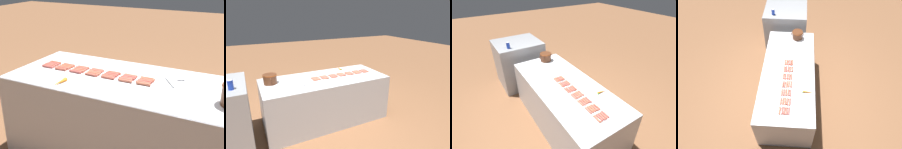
# 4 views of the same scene
# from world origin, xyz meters

# --- Properties ---
(griddle_counter) EXTENTS (0.94, 2.17, 0.82)m
(griddle_counter) POSITION_xyz_m (0.00, 0.00, 0.41)
(griddle_counter) COLOR #ADAFB5
(griddle_counter) RESTS_ON ground_plane
(hot_dog_0) EXTENTS (0.03, 0.13, 0.03)m
(hot_dog_0) POSITION_xyz_m (-0.07, -0.83, 0.84)
(hot_dog_0) COLOR #C16348
(hot_dog_0) RESTS_ON griddle_counter
(hot_dog_1) EXTENTS (0.03, 0.13, 0.03)m
(hot_dog_1) POSITION_xyz_m (-0.07, -0.66, 0.84)
(hot_dog_1) COLOR #CA634E
(hot_dog_1) RESTS_ON griddle_counter
(hot_dog_2) EXTENTS (0.03, 0.13, 0.03)m
(hot_dog_2) POSITION_xyz_m (-0.07, -0.50, 0.84)
(hot_dog_2) COLOR #C6664E
(hot_dog_2) RESTS_ON griddle_counter
(hot_dog_3) EXTENTS (0.03, 0.13, 0.03)m
(hot_dog_3) POSITION_xyz_m (-0.07, -0.34, 0.84)
(hot_dog_3) COLOR #CE6551
(hot_dog_3) RESTS_ON griddle_counter
(hot_dog_4) EXTENTS (0.03, 0.13, 0.03)m
(hot_dog_4) POSITION_xyz_m (-0.07, -0.16, 0.84)
(hot_dog_4) COLOR #CC5C47
(hot_dog_4) RESTS_ON griddle_counter
(hot_dog_5) EXTENTS (0.03, 0.13, 0.03)m
(hot_dog_5) POSITION_xyz_m (-0.07, 0.00, 0.84)
(hot_dog_5) COLOR #C9674C
(hot_dog_5) RESTS_ON griddle_counter
(hot_dog_6) EXTENTS (0.03, 0.13, 0.03)m
(hot_dog_6) POSITION_xyz_m (-0.07, 0.16, 0.84)
(hot_dog_6) COLOR #C2644A
(hot_dog_6) RESTS_ON griddle_counter
(hot_dog_7) EXTENTS (0.03, 0.13, 0.03)m
(hot_dog_7) POSITION_xyz_m (-0.03, -0.83, 0.84)
(hot_dog_7) COLOR #C5594F
(hot_dog_7) RESTS_ON griddle_counter
(hot_dog_8) EXTENTS (0.03, 0.13, 0.03)m
(hot_dog_8) POSITION_xyz_m (-0.03, -0.66, 0.84)
(hot_dog_8) COLOR #C86648
(hot_dog_8) RESTS_ON griddle_counter
(hot_dog_9) EXTENTS (0.03, 0.13, 0.03)m
(hot_dog_9) POSITION_xyz_m (-0.04, -0.50, 0.84)
(hot_dog_9) COLOR #C05E4D
(hot_dog_9) RESTS_ON griddle_counter
(hot_dog_10) EXTENTS (0.03, 0.13, 0.03)m
(hot_dog_10) POSITION_xyz_m (-0.04, -0.34, 0.84)
(hot_dog_10) COLOR #C7604F
(hot_dog_10) RESTS_ON griddle_counter
(hot_dog_11) EXTENTS (0.03, 0.13, 0.03)m
(hot_dog_11) POSITION_xyz_m (-0.04, -0.17, 0.84)
(hot_dog_11) COLOR #C25B4C
(hot_dog_11) RESTS_ON griddle_counter
(hot_dog_12) EXTENTS (0.03, 0.13, 0.03)m
(hot_dog_12) POSITION_xyz_m (-0.04, 0.00, 0.84)
(hot_dog_12) COLOR #CB5A50
(hot_dog_12) RESTS_ON griddle_counter
(hot_dog_13) EXTENTS (0.03, 0.13, 0.03)m
(hot_dog_13) POSITION_xyz_m (-0.03, 0.17, 0.84)
(hot_dog_13) COLOR #C56449
(hot_dog_13) RESTS_ON griddle_counter
(hot_dog_14) EXTENTS (0.03, 0.13, 0.03)m
(hot_dog_14) POSITION_xyz_m (-0.00, -0.83, 0.84)
(hot_dog_14) COLOR #C25E4E
(hot_dog_14) RESTS_ON griddle_counter
(hot_dog_15) EXTENTS (0.03, 0.13, 0.03)m
(hot_dog_15) POSITION_xyz_m (-0.00, -0.67, 0.84)
(hot_dog_15) COLOR #CC684B
(hot_dog_15) RESTS_ON griddle_counter
(hot_dog_16) EXTENTS (0.03, 0.13, 0.03)m
(hot_dog_16) POSITION_xyz_m (-0.00, -0.50, 0.84)
(hot_dog_16) COLOR #C86149
(hot_dog_16) RESTS_ON griddle_counter
(hot_dog_17) EXTENTS (0.03, 0.13, 0.03)m
(hot_dog_17) POSITION_xyz_m (-0.00, -0.33, 0.84)
(hot_dog_17) COLOR #C1674E
(hot_dog_17) RESTS_ON griddle_counter
(hot_dog_18) EXTENTS (0.03, 0.13, 0.03)m
(hot_dog_18) POSITION_xyz_m (0.00, -0.17, 0.84)
(hot_dog_18) COLOR #C9594B
(hot_dog_18) RESTS_ON griddle_counter
(hot_dog_19) EXTENTS (0.03, 0.13, 0.03)m
(hot_dog_19) POSITION_xyz_m (-0.00, 0.00, 0.84)
(hot_dog_19) COLOR #C65B4D
(hot_dog_19) RESTS_ON griddle_counter
(hot_dog_20) EXTENTS (0.03, 0.13, 0.03)m
(hot_dog_20) POSITION_xyz_m (-0.00, 0.16, 0.84)
(hot_dog_20) COLOR #C15A4A
(hot_dog_20) RESTS_ON griddle_counter
(hot_dog_21) EXTENTS (0.03, 0.13, 0.03)m
(hot_dog_21) POSITION_xyz_m (0.03, -0.83, 0.84)
(hot_dog_21) COLOR #C45C4A
(hot_dog_21) RESTS_ON griddle_counter
(hot_dog_22) EXTENTS (0.03, 0.13, 0.03)m
(hot_dog_22) POSITION_xyz_m (0.03, -0.67, 0.84)
(hot_dog_22) COLOR #C4614E
(hot_dog_22) RESTS_ON griddle_counter
(hot_dog_23) EXTENTS (0.03, 0.13, 0.03)m
(hot_dog_23) POSITION_xyz_m (0.04, -0.49, 0.84)
(hot_dog_23) COLOR #CC654E
(hot_dog_23) RESTS_ON griddle_counter
(hot_dog_24) EXTENTS (0.03, 0.13, 0.03)m
(hot_dog_24) POSITION_xyz_m (0.03, -0.33, 0.84)
(hot_dog_24) COLOR #C1674C
(hot_dog_24) RESTS_ON griddle_counter
(hot_dog_25) EXTENTS (0.03, 0.13, 0.03)m
(hot_dog_25) POSITION_xyz_m (0.03, -0.17, 0.84)
(hot_dog_25) COLOR #CE5F4B
(hot_dog_25) RESTS_ON griddle_counter
(hot_dog_26) EXTENTS (0.03, 0.13, 0.03)m
(hot_dog_26) POSITION_xyz_m (0.03, -0.00, 0.84)
(hot_dog_26) COLOR #CA6451
(hot_dog_26) RESTS_ON griddle_counter
(hot_dog_27) EXTENTS (0.03, 0.13, 0.03)m
(hot_dog_27) POSITION_xyz_m (0.04, 0.16, 0.84)
(hot_dog_27) COLOR #C45C4B
(hot_dog_27) RESTS_ON griddle_counter
(hot_dog_28) EXTENTS (0.03, 0.13, 0.03)m
(hot_dog_28) POSITION_xyz_m (0.07, -0.83, 0.84)
(hot_dog_28) COLOR #CD5A50
(hot_dog_28) RESTS_ON griddle_counter
(hot_dog_29) EXTENTS (0.03, 0.13, 0.03)m
(hot_dog_29) POSITION_xyz_m (0.07, -0.67, 0.84)
(hot_dog_29) COLOR #CB5C48
(hot_dog_29) RESTS_ON griddle_counter
(hot_dog_30) EXTENTS (0.03, 0.13, 0.03)m
(hot_dog_30) POSITION_xyz_m (0.07, -0.50, 0.84)
(hot_dog_30) COLOR #C65A50
(hot_dog_30) RESTS_ON griddle_counter
(hot_dog_31) EXTENTS (0.03, 0.13, 0.03)m
(hot_dog_31) POSITION_xyz_m (0.07, -0.33, 0.84)
(hot_dog_31) COLOR #CA604C
(hot_dog_31) RESTS_ON griddle_counter
(hot_dog_32) EXTENTS (0.03, 0.13, 0.03)m
(hot_dog_32) POSITION_xyz_m (0.07, -0.16, 0.84)
(hot_dog_32) COLOR #CA5F4C
(hot_dog_32) RESTS_ON griddle_counter
(hot_dog_33) EXTENTS (0.03, 0.13, 0.03)m
(hot_dog_33) POSITION_xyz_m (0.07, 0.01, 0.84)
(hot_dog_33) COLOR #C2654D
(hot_dog_33) RESTS_ON griddle_counter
(hot_dog_34) EXTENTS (0.03, 0.13, 0.03)m
(hot_dog_34) POSITION_xyz_m (0.07, 0.17, 0.84)
(hot_dog_34) COLOR #BF6348
(hot_dog_34) RESTS_ON griddle_counter
(serving_spoon) EXTENTS (0.24, 0.18, 0.02)m
(serving_spoon) POSITION_xyz_m (-0.15, 0.41, 0.83)
(serving_spoon) COLOR #B7B7BC
(serving_spoon) RESTS_ON griddle_counter
(carrot) EXTENTS (0.18, 0.05, 0.03)m
(carrot) POSITION_xyz_m (0.35, -0.47, 0.84)
(carrot) COLOR orange
(carrot) RESTS_ON griddle_counter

